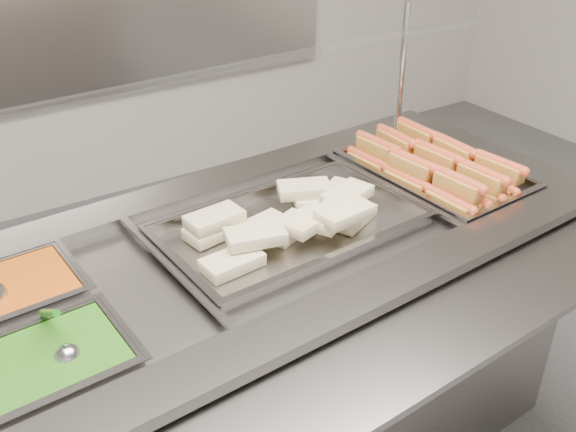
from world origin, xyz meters
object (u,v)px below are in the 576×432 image
pan_hotdogs (433,181)px  serving_spoon (64,349)px  sneeze_guard (224,75)px  pan_wraps (291,230)px  steam_counter (275,356)px

pan_hotdogs → serving_spoon: 1.21m
sneeze_guard → pan_wraps: 0.44m
steam_counter → serving_spoon: bearing=-163.2°
steam_counter → serving_spoon: size_ratio=10.68×
pan_hotdogs → pan_wraps: same height
sneeze_guard → pan_hotdogs: 0.75m
sneeze_guard → pan_hotdogs: size_ratio=2.93×
sneeze_guard → pan_wraps: sneeze_guard is taller
pan_wraps → pan_hotdogs: bearing=3.1°
sneeze_guard → pan_wraps: (0.07, -0.21, -0.38)m
pan_hotdogs → serving_spoon: bearing=-170.0°
steam_counter → sneeze_guard: sneeze_guard is taller
sneeze_guard → pan_wraps: bearing=-71.5°
sneeze_guard → serving_spoon: sneeze_guard is taller
pan_hotdogs → sneeze_guard: bearing=163.9°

